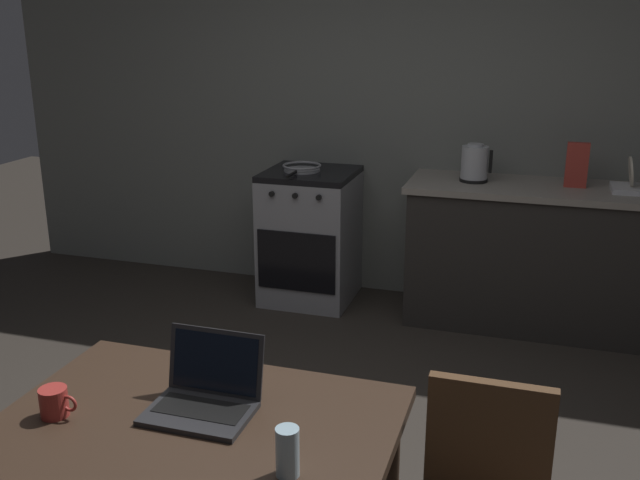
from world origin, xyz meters
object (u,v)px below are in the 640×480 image
cereal_box (577,165)px  laptop (204,396)px  dining_table (196,444)px  stove_oven (310,236)px  drinking_glass (287,452)px  frying_pan (302,168)px  electric_kettle (475,164)px  coffee_mug (55,402)px

cereal_box → laptop: bearing=-112.4°
dining_table → stove_oven: bearing=101.1°
laptop → drinking_glass: laptop is taller
frying_pan → stove_oven: bearing=26.5°
laptop → frying_pan: bearing=110.6°
laptop → electric_kettle: 2.82m
cereal_box → drinking_glass: bearing=-104.6°
drinking_glass → cereal_box: 3.13m
electric_kettle → dining_table: bearing=-100.7°
dining_table → cereal_box: cereal_box is taller
coffee_mug → cereal_box: bearing=62.1°
drinking_glass → electric_kettle: bearing=86.6°
frying_pan → cereal_box: size_ratio=1.59×
laptop → cereal_box: 3.02m
stove_oven → coffee_mug: 2.95m
stove_oven → laptop: bearing=-78.6°
cereal_box → stove_oven: bearing=-179.2°
frying_pan → drinking_glass: frying_pan is taller
frying_pan → drinking_glass: size_ratio=3.13×
laptop → coffee_mug: bearing=-149.8°
laptop → drinking_glass: (0.36, -0.24, 0.02)m
dining_table → drinking_glass: 0.42m
stove_oven → cereal_box: size_ratio=3.36×
laptop → frying_pan: (-0.61, 2.73, 0.15)m
dining_table → cereal_box: bearing=68.2°
drinking_glass → cereal_box: (0.79, 3.02, 0.24)m
frying_pan → cereal_box: (1.75, 0.05, 0.11)m
dining_table → cereal_box: 3.10m
stove_oven → coffee_mug: stove_oven is taller
coffee_mug → cereal_box: size_ratio=0.46×
stove_oven → cereal_box: cereal_box is taller
stove_oven → frying_pan: (-0.05, -0.03, 0.49)m
coffee_mug → stove_oven: bearing=92.7°
dining_table → drinking_glass: bearing=-24.4°
laptop → drinking_glass: 0.43m
electric_kettle → cereal_box: (0.61, 0.02, 0.02)m
electric_kettle → laptop: bearing=-101.0°
coffee_mug → electric_kettle: bearing=71.9°
cereal_box → dining_table: bearing=-111.8°
electric_kettle → coffee_mug: bearing=-108.1°
stove_oven → laptop: laptop is taller
dining_table → laptop: size_ratio=3.75×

